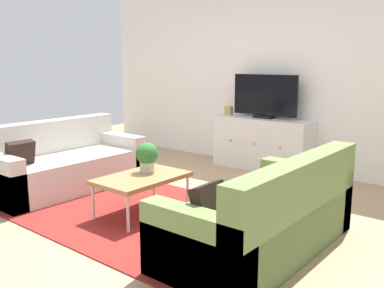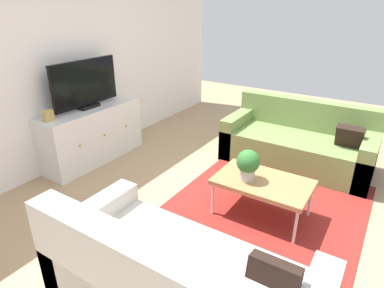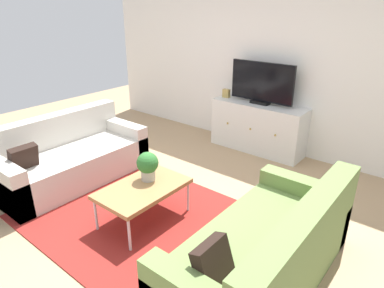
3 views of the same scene
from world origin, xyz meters
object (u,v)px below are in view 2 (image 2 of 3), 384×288
potted_plant (248,164)px  mantel_clock (48,115)px  coffee_table (263,183)px  couch_right_side (299,143)px  tv_console (93,134)px  flat_screen_tv (85,84)px

potted_plant → mantel_clock: (-0.54, 2.27, 0.23)m
coffee_table → couch_right_side: bearing=1.6°
coffee_table → potted_plant: potted_plant is taller
coffee_table → tv_console: tv_console is taller
couch_right_side → coffee_table: 1.43m
couch_right_side → flat_screen_tv: bearing=120.8°
mantel_clock → tv_console: bearing=-0.0°
potted_plant → flat_screen_tv: flat_screen_tv is taller
tv_console → flat_screen_tv: flat_screen_tv is taller
coffee_table → flat_screen_tv: bearing=90.2°
flat_screen_tv → mantel_clock: size_ratio=7.61×
mantel_clock → coffee_table: bearing=-75.9°
flat_screen_tv → mantel_clock: (-0.60, -0.02, -0.24)m
potted_plant → tv_console: size_ratio=0.22×
coffee_table → mantel_clock: size_ratio=7.09×
potted_plant → flat_screen_tv: size_ratio=0.31×
potted_plant → mantel_clock: size_ratio=2.39×
potted_plant → mantel_clock: 2.34m
potted_plant → flat_screen_tv: 2.34m
mantel_clock → couch_right_side: bearing=-49.5°
couch_right_side → potted_plant: (-1.49, 0.11, 0.31)m
tv_console → flat_screen_tv: 0.68m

